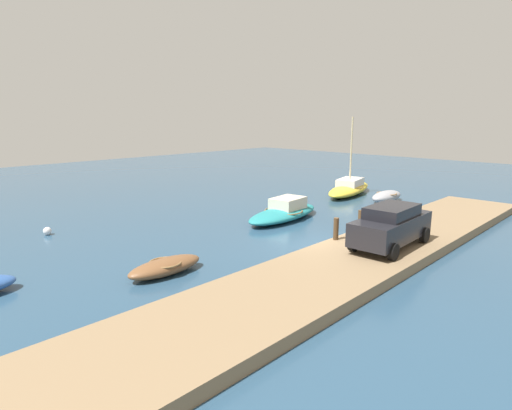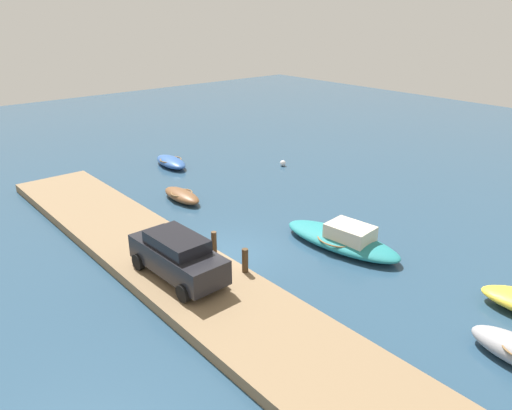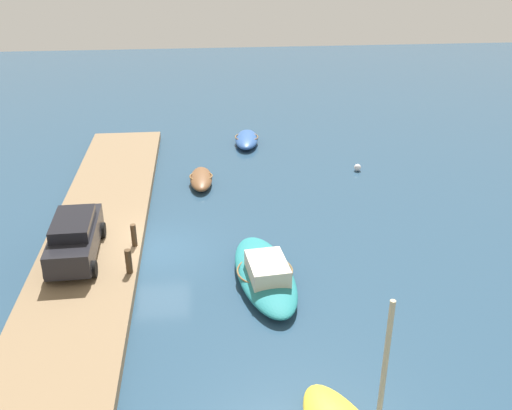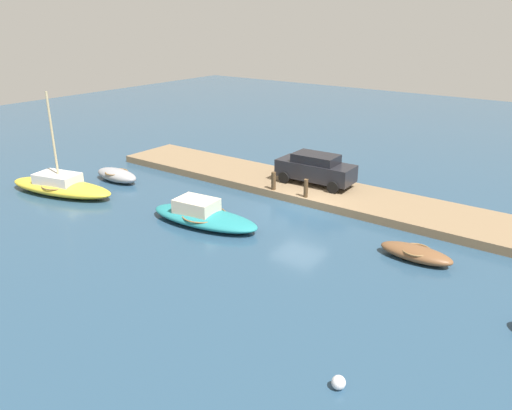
{
  "view_description": "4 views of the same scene",
  "coord_description": "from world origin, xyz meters",
  "px_view_note": "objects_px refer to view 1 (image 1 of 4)",
  "views": [
    {
      "loc": [
        -14.64,
        -10.43,
        5.59
      ],
      "look_at": [
        -0.35,
        3.4,
        1.39
      ],
      "focal_mm": 29.66,
      "sensor_mm": 36.0,
      "label": 1
    },
    {
      "loc": [
        15.0,
        -11.14,
        9.81
      ],
      "look_at": [
        -1.15,
        2.57,
        1.23
      ],
      "focal_mm": 34.63,
      "sensor_mm": 36.0,
      "label": 2
    },
    {
      "loc": [
        20.89,
        2.18,
        12.22
      ],
      "look_at": [
        -1.07,
        4.21,
        1.39
      ],
      "focal_mm": 40.85,
      "sensor_mm": 36.0,
      "label": 3
    },
    {
      "loc": [
        -12.12,
        20.13,
        9.23
      ],
      "look_at": [
        0.78,
        2.67,
        0.91
      ],
      "focal_mm": 35.18,
      "sensor_mm": 36.0,
      "label": 4
    }
  ],
  "objects_px": {
    "sailboat_yellow": "(349,188)",
    "motorboat_teal": "(284,212)",
    "marker_buoy": "(47,231)",
    "parked_car": "(391,225)",
    "mooring_post_mid_west": "(361,220)",
    "rowboat_grey": "(386,196)",
    "dinghy_brown": "(165,266)",
    "mooring_post_west": "(336,229)"
  },
  "relations": [
    {
      "from": "rowboat_grey",
      "to": "motorboat_teal",
      "type": "relative_size",
      "value": 0.54
    },
    {
      "from": "parked_car",
      "to": "marker_buoy",
      "type": "bearing_deg",
      "value": 120.58
    },
    {
      "from": "marker_buoy",
      "to": "parked_car",
      "type": "bearing_deg",
      "value": -57.5
    },
    {
      "from": "sailboat_yellow",
      "to": "marker_buoy",
      "type": "xyz_separation_m",
      "value": [
        -19.34,
        4.62,
        -0.28
      ]
    },
    {
      "from": "mooring_post_west",
      "to": "parked_car",
      "type": "xyz_separation_m",
      "value": [
        0.69,
        -2.13,
        0.41
      ]
    },
    {
      "from": "rowboat_grey",
      "to": "mooring_post_west",
      "type": "relative_size",
      "value": 3.29
    },
    {
      "from": "marker_buoy",
      "to": "mooring_post_mid_west",
      "type": "bearing_deg",
      "value": -48.77
    },
    {
      "from": "marker_buoy",
      "to": "dinghy_brown",
      "type": "bearing_deg",
      "value": -83.3
    },
    {
      "from": "mooring_post_mid_west",
      "to": "rowboat_grey",
      "type": "bearing_deg",
      "value": 20.13
    },
    {
      "from": "rowboat_grey",
      "to": "parked_car",
      "type": "height_order",
      "value": "parked_car"
    },
    {
      "from": "parked_car",
      "to": "marker_buoy",
      "type": "distance_m",
      "value": 15.77
    },
    {
      "from": "parked_car",
      "to": "marker_buoy",
      "type": "xyz_separation_m",
      "value": [
        -8.45,
        13.27,
        -1.11
      ]
    },
    {
      "from": "motorboat_teal",
      "to": "mooring_post_mid_west",
      "type": "distance_m",
      "value": 5.07
    },
    {
      "from": "mooring_post_mid_west",
      "to": "marker_buoy",
      "type": "bearing_deg",
      "value": 131.23
    },
    {
      "from": "sailboat_yellow",
      "to": "motorboat_teal",
      "type": "bearing_deg",
      "value": 175.99
    },
    {
      "from": "mooring_post_mid_west",
      "to": "marker_buoy",
      "type": "relative_size",
      "value": 2.51
    },
    {
      "from": "rowboat_grey",
      "to": "sailboat_yellow",
      "type": "distance_m",
      "value": 3.33
    },
    {
      "from": "sailboat_yellow",
      "to": "motorboat_teal",
      "type": "relative_size",
      "value": 1.17
    },
    {
      "from": "motorboat_teal",
      "to": "parked_car",
      "type": "relative_size",
      "value": 1.34
    },
    {
      "from": "sailboat_yellow",
      "to": "marker_buoy",
      "type": "relative_size",
      "value": 17.76
    },
    {
      "from": "motorboat_teal",
      "to": "mooring_post_west",
      "type": "relative_size",
      "value": 6.13
    },
    {
      "from": "dinghy_brown",
      "to": "marker_buoy",
      "type": "relative_size",
      "value": 7.67
    },
    {
      "from": "sailboat_yellow",
      "to": "dinghy_brown",
      "type": "height_order",
      "value": "sailboat_yellow"
    },
    {
      "from": "mooring_post_west",
      "to": "parked_car",
      "type": "height_order",
      "value": "parked_car"
    },
    {
      "from": "mooring_post_west",
      "to": "marker_buoy",
      "type": "relative_size",
      "value": 2.48
    },
    {
      "from": "rowboat_grey",
      "to": "mooring_post_mid_west",
      "type": "relative_size",
      "value": 3.26
    },
    {
      "from": "mooring_post_west",
      "to": "rowboat_grey",
      "type": "bearing_deg",
      "value": 16.66
    },
    {
      "from": "dinghy_brown",
      "to": "marker_buoy",
      "type": "height_order",
      "value": "dinghy_brown"
    },
    {
      "from": "rowboat_grey",
      "to": "marker_buoy",
      "type": "relative_size",
      "value": 8.17
    },
    {
      "from": "rowboat_grey",
      "to": "dinghy_brown",
      "type": "bearing_deg",
      "value": -177.86
    },
    {
      "from": "rowboat_grey",
      "to": "marker_buoy",
      "type": "height_order",
      "value": "rowboat_grey"
    },
    {
      "from": "sailboat_yellow",
      "to": "mooring_post_mid_west",
      "type": "distance_m",
      "value": 11.59
    },
    {
      "from": "rowboat_grey",
      "to": "sailboat_yellow",
      "type": "xyz_separation_m",
      "value": [
        0.67,
        3.26,
        0.09
      ]
    },
    {
      "from": "rowboat_grey",
      "to": "mooring_post_west",
      "type": "bearing_deg",
      "value": -162.99
    },
    {
      "from": "sailboat_yellow",
      "to": "mooring_post_mid_west",
      "type": "xyz_separation_m",
      "value": [
        -9.57,
        -6.52,
        0.42
      ]
    },
    {
      "from": "rowboat_grey",
      "to": "mooring_post_west",
      "type": "distance_m",
      "value": 11.39
    },
    {
      "from": "sailboat_yellow",
      "to": "marker_buoy",
      "type": "bearing_deg",
      "value": 153.14
    },
    {
      "from": "parked_car",
      "to": "marker_buoy",
      "type": "height_order",
      "value": "parked_car"
    },
    {
      "from": "dinghy_brown",
      "to": "parked_car",
      "type": "xyz_separation_m",
      "value": [
        7.46,
        -4.84,
        1.01
      ]
    },
    {
      "from": "dinghy_brown",
      "to": "motorboat_teal",
      "type": "relative_size",
      "value": 0.5
    },
    {
      "from": "dinghy_brown",
      "to": "motorboat_teal",
      "type": "bearing_deg",
      "value": 14.3
    },
    {
      "from": "sailboat_yellow",
      "to": "parked_car",
      "type": "height_order",
      "value": "sailboat_yellow"
    }
  ]
}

